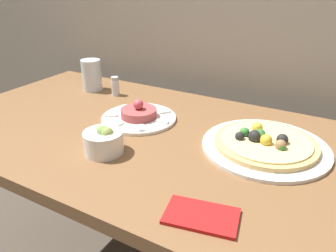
% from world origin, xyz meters
% --- Properties ---
extents(dining_table, '(1.42, 0.73, 0.73)m').
position_xyz_m(dining_table, '(0.00, 0.37, 0.63)').
color(dining_table, brown).
rests_on(dining_table, ground_plane).
extents(pizza_plate, '(0.34, 0.34, 0.05)m').
position_xyz_m(pizza_plate, '(0.30, 0.43, 0.74)').
color(pizza_plate, white).
rests_on(pizza_plate, dining_table).
extents(tartare_plate, '(0.24, 0.24, 0.07)m').
position_xyz_m(tartare_plate, '(-0.10, 0.43, 0.74)').
color(tartare_plate, white).
rests_on(tartare_plate, dining_table).
extents(small_bowl, '(0.10, 0.10, 0.07)m').
position_xyz_m(small_bowl, '(-0.06, 0.21, 0.76)').
color(small_bowl, white).
rests_on(small_bowl, dining_table).
extents(drinking_glass, '(0.08, 0.08, 0.12)m').
position_xyz_m(drinking_glass, '(-0.42, 0.58, 0.79)').
color(drinking_glass, silver).
rests_on(drinking_glass, dining_table).
extents(napkin, '(0.16, 0.11, 0.01)m').
position_xyz_m(napkin, '(0.27, 0.10, 0.73)').
color(napkin, red).
rests_on(napkin, dining_table).
extents(salt_shaker, '(0.03, 0.03, 0.07)m').
position_xyz_m(salt_shaker, '(-0.31, 0.57, 0.76)').
color(salt_shaker, silver).
rests_on(salt_shaker, dining_table).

